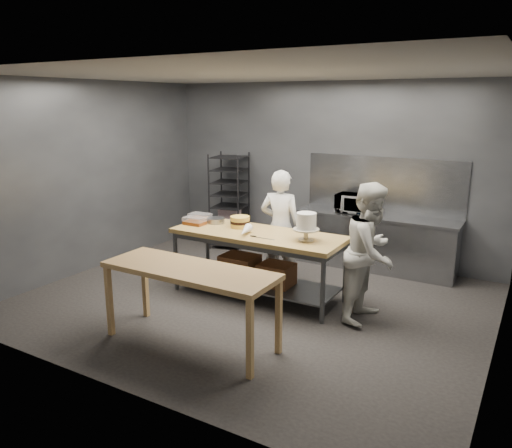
{
  "coord_description": "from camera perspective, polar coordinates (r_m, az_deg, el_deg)",
  "views": [
    {
      "loc": [
        3.26,
        -5.5,
        2.67
      ],
      "look_at": [
        -0.05,
        0.16,
        1.05
      ],
      "focal_mm": 35.0,
      "sensor_mm": 36.0,
      "label": 1
    }
  ],
  "objects": [
    {
      "name": "ground",
      "position": [
        6.93,
        -0.32,
        -8.8
      ],
      "size": [
        6.0,
        6.0,
        0.0
      ],
      "primitive_type": "plane",
      "color": "black",
      "rests_on": "ground"
    },
    {
      "name": "back_wall",
      "position": [
        8.72,
        8.11,
        6.02
      ],
      "size": [
        6.0,
        0.04,
        3.0
      ],
      "primitive_type": "cube",
      "color": "#4C4F54",
      "rests_on": "ground"
    },
    {
      "name": "work_table",
      "position": [
        6.93,
        0.08,
        -3.76
      ],
      "size": [
        2.4,
        0.9,
        0.92
      ],
      "color": "olive",
      "rests_on": "ground"
    },
    {
      "name": "near_counter",
      "position": [
        5.54,
        -7.59,
        -5.83
      ],
      "size": [
        2.0,
        0.7,
        0.9
      ],
      "color": "olive",
      "rests_on": "ground"
    },
    {
      "name": "back_counter",
      "position": [
        8.31,
        13.41,
        -2.0
      ],
      "size": [
        2.6,
        0.6,
        0.9
      ],
      "color": "slate",
      "rests_on": "ground"
    },
    {
      "name": "splashback_panel",
      "position": [
        8.4,
        14.36,
        4.4
      ],
      "size": [
        2.6,
        0.02,
        0.9
      ],
      "primitive_type": "cube",
      "color": "slate",
      "rests_on": "back_counter"
    },
    {
      "name": "speed_rack",
      "position": [
        9.28,
        -3.05,
        2.59
      ],
      "size": [
        0.73,
        0.76,
        1.75
      ],
      "color": "black",
      "rests_on": "ground"
    },
    {
      "name": "chef_behind",
      "position": [
        7.38,
        2.82,
        -0.37
      ],
      "size": [
        0.67,
        0.49,
        1.71
      ],
      "primitive_type": "imported",
      "rotation": [
        0.0,
        0.0,
        3.27
      ],
      "color": "white",
      "rests_on": "ground"
    },
    {
      "name": "chef_right",
      "position": [
        6.28,
        12.99,
        -3.19
      ],
      "size": [
        0.72,
        0.89,
        1.73
      ],
      "primitive_type": "imported",
      "rotation": [
        0.0,
        0.0,
        1.49
      ],
      "color": "silver",
      "rests_on": "ground"
    },
    {
      "name": "microwave",
      "position": [
        8.28,
        11.09,
        2.33
      ],
      "size": [
        0.54,
        0.37,
        0.3
      ],
      "primitive_type": "imported",
      "color": "black",
      "rests_on": "back_counter"
    },
    {
      "name": "frosted_cake_stand",
      "position": [
        6.41,
        5.77,
        0.09
      ],
      "size": [
        0.34,
        0.34,
        0.37
      ],
      "color": "#BEB598",
      "rests_on": "work_table"
    },
    {
      "name": "layer_cake",
      "position": [
        7.09,
        -1.83,
        0.24
      ],
      "size": [
        0.27,
        0.27,
        0.16
      ],
      "color": "#F4D64D",
      "rests_on": "work_table"
    },
    {
      "name": "cake_pans",
      "position": [
        7.33,
        -3.31,
        0.35
      ],
      "size": [
        0.59,
        0.37,
        0.07
      ],
      "color": "gray",
      "rests_on": "work_table"
    },
    {
      "name": "piping_bag",
      "position": [
        6.67,
        -1.26,
        -0.8
      ],
      "size": [
        0.22,
        0.4,
        0.12
      ],
      "primitive_type": "cone",
      "rotation": [
        1.57,
        0.0,
        0.28
      ],
      "color": "silver",
      "rests_on": "work_table"
    },
    {
      "name": "offset_spatula",
      "position": [
        6.57,
        0.34,
        -1.54
      ],
      "size": [
        0.37,
        0.02,
        0.02
      ],
      "color": "slate",
      "rests_on": "work_table"
    },
    {
      "name": "pastry_clamshells",
      "position": [
        7.42,
        -6.72,
        0.59
      ],
      "size": [
        0.39,
        0.44,
        0.11
      ],
      "color": "brown",
      "rests_on": "work_table"
    }
  ]
}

